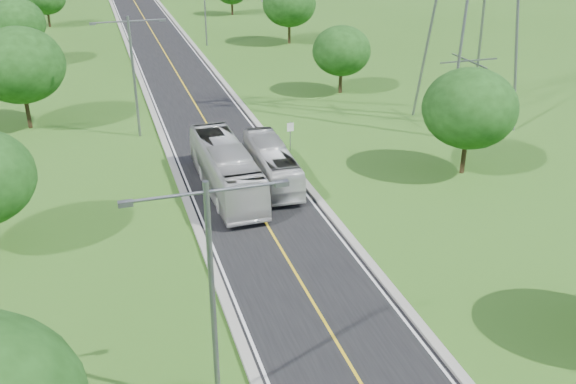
% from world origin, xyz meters
% --- Properties ---
extents(ground, '(260.00, 260.00, 0.00)m').
position_xyz_m(ground, '(0.00, 60.00, 0.00)').
color(ground, '#2F5919').
rests_on(ground, ground).
extents(road, '(8.00, 150.00, 0.06)m').
position_xyz_m(road, '(0.00, 66.00, 0.03)').
color(road, black).
rests_on(road, ground).
extents(curb_left, '(0.50, 150.00, 0.22)m').
position_xyz_m(curb_left, '(-4.25, 66.00, 0.11)').
color(curb_left, gray).
rests_on(curb_left, ground).
extents(curb_right, '(0.50, 150.00, 0.22)m').
position_xyz_m(curb_right, '(4.25, 66.00, 0.11)').
color(curb_right, gray).
rests_on(curb_right, ground).
extents(speed_limit_sign, '(0.55, 0.09, 2.40)m').
position_xyz_m(speed_limit_sign, '(5.20, 37.98, 1.60)').
color(speed_limit_sign, slate).
rests_on(speed_limit_sign, ground).
extents(streetlight_near_left, '(5.90, 0.25, 10.00)m').
position_xyz_m(streetlight_near_left, '(-6.00, 12.00, 5.94)').
color(streetlight_near_left, slate).
rests_on(streetlight_near_left, ground).
extents(streetlight_mid_left, '(5.90, 0.25, 10.00)m').
position_xyz_m(streetlight_mid_left, '(-6.00, 45.00, 5.94)').
color(streetlight_mid_left, slate).
rests_on(streetlight_mid_left, ground).
extents(streetlight_far_right, '(5.90, 0.25, 10.00)m').
position_xyz_m(streetlight_far_right, '(6.00, 78.00, 5.94)').
color(streetlight_far_right, slate).
rests_on(streetlight_far_right, ground).
extents(tree_lc, '(7.56, 7.56, 8.79)m').
position_xyz_m(tree_lc, '(-15.00, 50.00, 5.58)').
color(tree_lc, black).
rests_on(tree_lc, ground).
extents(tree_ld, '(6.72, 6.72, 7.82)m').
position_xyz_m(tree_ld, '(-17.00, 74.00, 4.95)').
color(tree_ld, black).
rests_on(tree_ld, ground).
extents(tree_rb, '(6.72, 6.72, 7.82)m').
position_xyz_m(tree_rb, '(16.00, 30.00, 4.95)').
color(tree_rb, black).
rests_on(tree_rb, ground).
extents(tree_rc, '(5.88, 5.88, 6.84)m').
position_xyz_m(tree_rc, '(15.00, 52.00, 4.33)').
color(tree_rc, black).
rests_on(tree_rc, ground).
extents(tree_rd, '(7.14, 7.14, 8.30)m').
position_xyz_m(tree_rd, '(17.00, 76.00, 5.27)').
color(tree_rd, black).
rests_on(tree_rd, ground).
extents(bus_outbound, '(2.67, 9.76, 2.70)m').
position_xyz_m(bus_outbound, '(2.14, 32.61, 1.41)').
color(bus_outbound, silver).
rests_on(bus_outbound, road).
extents(bus_inbound, '(3.04, 12.03, 3.34)m').
position_xyz_m(bus_inbound, '(-1.30, 31.92, 1.73)').
color(bus_inbound, beige).
rests_on(bus_inbound, road).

